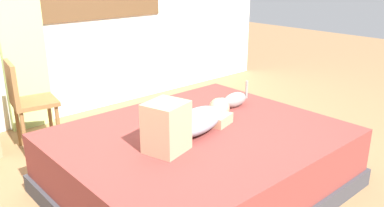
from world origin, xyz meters
TOP-DOWN VIEW (x-y plane):
  - ground_plane at (0.00, 0.00)m, footprint 16.00×16.00m
  - bed at (0.07, 0.06)m, footprint 2.09×1.74m
  - person_lying at (-0.04, 0.05)m, footprint 0.94×0.47m
  - cat at (0.66, 0.27)m, footprint 0.36×0.11m
  - chair_by_desk at (-0.64, 1.65)m, footprint 0.44×0.44m
  - curtain_left at (-0.41, 2.22)m, footprint 0.44×0.06m

SIDE VIEW (x-z plane):
  - ground_plane at x=0.00m, z-range 0.00..0.00m
  - bed at x=0.07m, z-range 0.00..0.48m
  - chair_by_desk at x=-0.64m, z-range 0.08..0.94m
  - cat at x=0.66m, z-range 0.44..0.65m
  - person_lying at x=-0.04m, z-range 0.43..0.77m
  - curtain_left at x=-0.41m, z-range 0.00..2.60m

